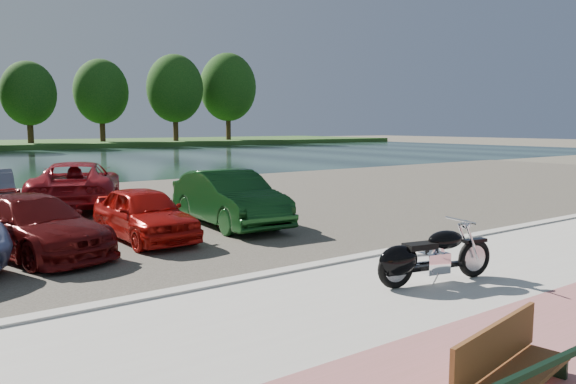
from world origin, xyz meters
TOP-DOWN VIEW (x-y plane):
  - ground at (0.00, 0.00)m, footprint 200.00×200.00m
  - promenade at (0.00, -1.00)m, footprint 60.00×6.00m
  - kerb at (0.00, 2.00)m, footprint 60.00×0.30m
  - parking_lot at (0.00, 11.00)m, footprint 60.00×18.00m
  - river at (0.00, 40.00)m, footprint 120.00×40.00m
  - far_trees at (4.36, 65.79)m, footprint 70.25×10.68m
  - motorcycle at (-1.37, -0.05)m, footprint 2.31×0.86m
  - park_bench at (-3.82, -3.12)m, footprint 1.85×0.76m
  - car_3 at (-6.15, 6.34)m, footprint 2.91×4.63m
  - car_4 at (-3.66, 6.49)m, footprint 1.56×3.72m
  - car_5 at (-1.06, 6.98)m, footprint 1.88×4.60m
  - car_10 at (-3.45, 12.80)m, footprint 4.35×6.04m

SIDE VIEW (x-z plane):
  - ground at x=0.00m, z-range 0.00..0.00m
  - river at x=0.00m, z-range 0.00..0.00m
  - parking_lot at x=0.00m, z-range 0.00..0.04m
  - promenade at x=0.00m, z-range 0.00..0.10m
  - kerb at x=0.00m, z-range 0.00..0.14m
  - park_bench at x=-3.82m, z-range 0.07..0.79m
  - motorcycle at x=-1.37m, z-range 0.04..1.09m
  - car_3 at x=-6.15m, z-range 0.04..1.29m
  - car_4 at x=-3.66m, z-range 0.04..1.30m
  - car_5 at x=-1.06m, z-range 0.04..1.52m
  - car_10 at x=-3.45m, z-range 0.04..1.57m
  - far_trees at x=4.36m, z-range 1.23..13.75m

